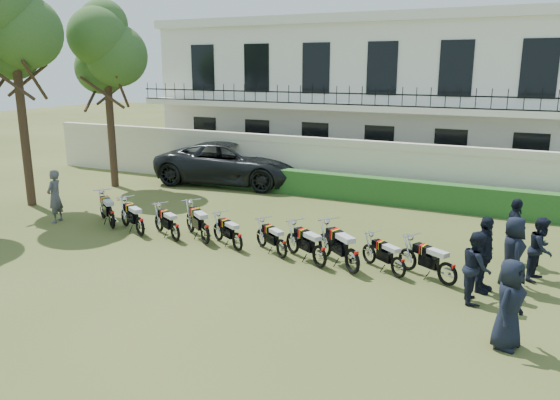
{
  "coord_description": "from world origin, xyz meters",
  "views": [
    {
      "loc": [
        8.05,
        -13.02,
        5.21
      ],
      "look_at": [
        0.63,
        2.04,
        1.07
      ],
      "focal_mm": 35.0,
      "sensor_mm": 36.0,
      "label": 1
    }
  ],
  "objects": [
    {
      "name": "tree_west_mid",
      "position": [
        -9.46,
        1.0,
        6.67
      ],
      "size": [
        3.4,
        3.2,
        8.82
      ],
      "color": "#473323",
      "rests_on": "ground"
    },
    {
      "name": "motorcycle_4",
      "position": [
        0.38,
        -0.2,
        0.44
      ],
      "size": [
        1.54,
        0.94,
        0.94
      ],
      "rotation": [
        0.0,
        0.0,
        1.05
      ],
      "color": "black",
      "rests_on": "ground"
    },
    {
      "name": "hedge",
      "position": [
        1.0,
        7.2,
        0.5
      ],
      "size": [
        18.0,
        0.6,
        1.0
      ],
      "primitive_type": "cube",
      "color": "#1F491A",
      "rests_on": "ground"
    },
    {
      "name": "officer_2",
      "position": [
        7.0,
        -0.11,
        0.92
      ],
      "size": [
        0.67,
        1.15,
        1.84
      ],
      "primitive_type": "imported",
      "rotation": [
        0.0,
        0.0,
        1.36
      ],
      "color": "black",
      "rests_on": "ground"
    },
    {
      "name": "officer_3",
      "position": [
        7.6,
        0.43,
        0.89
      ],
      "size": [
        0.8,
        1.0,
        1.77
      ],
      "primitive_type": "imported",
      "rotation": [
        0.0,
        0.0,
        1.88
      ],
      "color": "black",
      "rests_on": "ground"
    },
    {
      "name": "officer_4",
      "position": [
        8.19,
        1.3,
        0.81
      ],
      "size": [
        0.81,
        0.92,
        1.61
      ],
      "primitive_type": "imported",
      "rotation": [
        0.0,
        0.0,
        1.29
      ],
      "color": "black",
      "rests_on": "ground"
    },
    {
      "name": "motorcycle_1",
      "position": [
        -3.07,
        -0.32,
        0.48
      ],
      "size": [
        1.74,
        1.02,
        1.05
      ],
      "rotation": [
        0.0,
        0.0,
        1.07
      ],
      "color": "black",
      "rests_on": "ground"
    },
    {
      "name": "motorcycle_7",
      "position": [
        3.91,
        -0.43,
        0.53
      ],
      "size": [
        1.69,
        1.41,
        1.15
      ],
      "rotation": [
        0.0,
        0.0,
        0.88
      ],
      "color": "black",
      "rests_on": "ground"
    },
    {
      "name": "ground",
      "position": [
        0.0,
        0.0,
        0.0
      ],
      "size": [
        100.0,
        100.0,
        0.0
      ],
      "primitive_type": "plane",
      "color": "#3C4A1D",
      "rests_on": "ground"
    },
    {
      "name": "motorcycle_6",
      "position": [
        2.98,
        -0.37,
        0.48
      ],
      "size": [
        1.66,
        1.09,
        1.04
      ],
      "rotation": [
        0.0,
        0.0,
        1.01
      ],
      "color": "black",
      "rests_on": "ground"
    },
    {
      "name": "officer_5",
      "position": [
        7.51,
        2.35,
        0.89
      ],
      "size": [
        0.72,
        1.13,
        1.79
      ],
      "primitive_type": "imported",
      "rotation": [
        0.0,
        0.0,
        1.87
      ],
      "color": "black",
      "rests_on": "ground"
    },
    {
      "name": "inspector",
      "position": [
        -6.77,
        -0.25,
        0.9
      ],
      "size": [
        0.59,
        0.74,
        1.8
      ],
      "primitive_type": "imported",
      "rotation": [
        0.0,
        0.0,
        -1.31
      ],
      "color": "#58575C",
      "rests_on": "ground"
    },
    {
      "name": "perimeter_wall",
      "position": [
        0.0,
        8.0,
        1.17
      ],
      "size": [
        30.0,
        0.35,
        2.3
      ],
      "color": "beige",
      "rests_on": "ground"
    },
    {
      "name": "tree_west_near",
      "position": [
        -8.96,
        5.0,
        5.89
      ],
      "size": [
        3.4,
        3.2,
        7.9
      ],
      "color": "#473323",
      "rests_on": "ground"
    },
    {
      "name": "officer_1",
      "position": [
        6.92,
        -0.76,
        0.82
      ],
      "size": [
        0.79,
        0.93,
        1.65
      ],
      "primitive_type": "imported",
      "rotation": [
        0.0,
        0.0,
        1.81
      ],
      "color": "black",
      "rests_on": "ground"
    },
    {
      "name": "motorcycle_8",
      "position": [
        5.03,
        -0.16,
        0.43
      ],
      "size": [
        1.46,
        1.03,
        0.93
      ],
      "rotation": [
        0.0,
        0.0,
        0.97
      ],
      "color": "black",
      "rests_on": "ground"
    },
    {
      "name": "officer_0",
      "position": [
        7.73,
        -2.67,
        0.88
      ],
      "size": [
        0.77,
        0.98,
        1.76
      ],
      "primitive_type": "imported",
      "rotation": [
        0.0,
        0.0,
        1.3
      ],
      "color": "black",
      "rests_on": "ground"
    },
    {
      "name": "motorcycle_3",
      "position": [
        -0.8,
        -0.09,
        0.51
      ],
      "size": [
        1.69,
        1.29,
        1.11
      ],
      "rotation": [
        0.0,
        0.0,
        0.93
      ],
      "color": "black",
      "rests_on": "ground"
    },
    {
      "name": "motorcycle_5",
      "position": [
        1.77,
        -0.17,
        0.43
      ],
      "size": [
        1.47,
        1.0,
        0.93
      ],
      "rotation": [
        0.0,
        0.0,
        0.99
      ],
      "color": "black",
      "rests_on": "ground"
    },
    {
      "name": "building",
      "position": [
        0.0,
        13.96,
        3.71
      ],
      "size": [
        20.4,
        9.6,
        7.4
      ],
      "color": "silver",
      "rests_on": "ground"
    },
    {
      "name": "motorcycle_2",
      "position": [
        -1.77,
        -0.26,
        0.45
      ],
      "size": [
        1.62,
        0.95,
        0.98
      ],
      "rotation": [
        0.0,
        0.0,
        1.07
      ],
      "color": "black",
      "rests_on": "ground"
    },
    {
      "name": "motorcycle_9",
      "position": [
        6.22,
        -0.15,
        0.47
      ],
      "size": [
        1.67,
        0.98,
        1.01
      ],
      "rotation": [
        0.0,
        0.0,
        1.07
      ],
      "color": "black",
      "rests_on": "ground"
    },
    {
      "name": "suv",
      "position": [
        -4.59,
        7.79,
        0.94
      ],
      "size": [
        7.16,
        4.04,
        1.89
      ],
      "primitive_type": "imported",
      "rotation": [
        0.0,
        0.0,
        1.71
      ],
      "color": "black",
      "rests_on": "ground"
    },
    {
      "name": "motorcycle_0",
      "position": [
        -4.46,
        -0.07,
        0.5
      ],
      "size": [
        1.68,
        1.2,
        1.08
      ],
      "rotation": [
        0.0,
        0.0,
        0.97
      ],
      "color": "black",
      "rests_on": "ground"
    }
  ]
}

